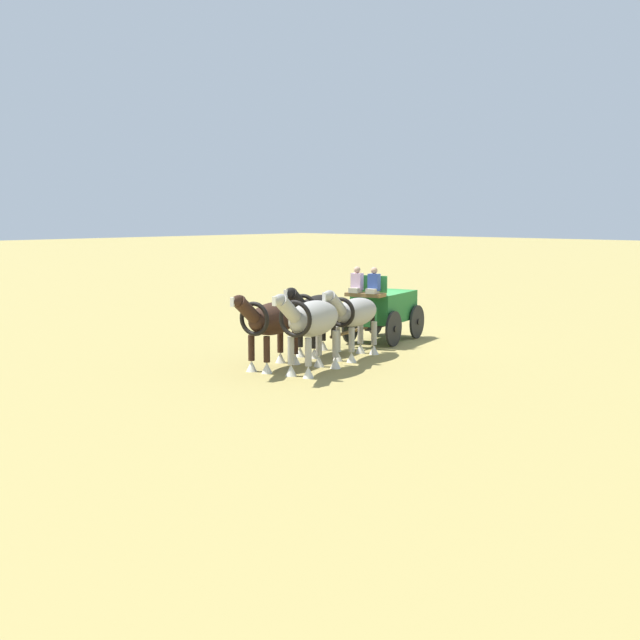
% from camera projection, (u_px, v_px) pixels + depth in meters
% --- Properties ---
extents(ground_plane, '(220.00, 220.00, 0.00)m').
position_uv_depth(ground_plane, '(384.00, 340.00, 27.75)').
color(ground_plane, '#9E8C4C').
extents(show_wagon, '(5.48, 2.37, 2.63)m').
position_uv_depth(show_wagon, '(382.00, 308.00, 27.44)').
color(show_wagon, '#236B2D').
rests_on(show_wagon, ground).
extents(draft_horse_rear_near, '(3.18, 1.34, 2.20)m').
position_uv_depth(draft_horse_rear_near, '(354.00, 315.00, 24.14)').
color(draft_horse_rear_near, '#9E998E').
rests_on(draft_horse_rear_near, ground).
extents(draft_horse_rear_off, '(3.06, 1.36, 2.21)m').
position_uv_depth(draft_horse_rear_off, '(316.00, 312.00, 24.78)').
color(draft_horse_rear_off, black).
rests_on(draft_horse_rear_off, ground).
extents(draft_horse_lead_near, '(3.17, 1.46, 2.32)m').
position_uv_depth(draft_horse_lead_near, '(311.00, 321.00, 21.90)').
color(draft_horse_lead_near, '#9E998E').
rests_on(draft_horse_lead_near, ground).
extents(draft_horse_lead_off, '(3.14, 1.39, 2.22)m').
position_uv_depth(draft_horse_lead_off, '(271.00, 321.00, 22.53)').
color(draft_horse_lead_off, '#331E14').
rests_on(draft_horse_lead_off, ground).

